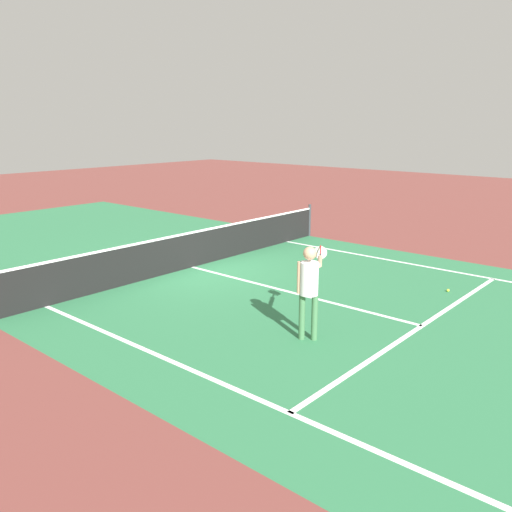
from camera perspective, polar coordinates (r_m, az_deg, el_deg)
ground_plane at (r=14.19m, az=-6.85°, el=-1.20°), size 60.00×60.00×0.00m
court_surface_inbounds at (r=14.19m, az=-6.85°, el=-1.19°), size 10.62×24.40×0.00m
line_sideline_left at (r=7.57m, az=0.81°, el=-15.37°), size 0.10×11.89×0.01m
line_sideline_right at (r=14.41m, az=22.41°, el=-1.93°), size 0.10×11.89×0.01m
line_service_near at (r=10.58m, az=17.41°, el=-7.16°), size 8.22×0.10×0.01m
line_center_service at (r=12.10m, az=3.44°, el=-3.82°), size 0.10×6.40×0.01m
net at (r=14.07m, az=-6.91°, el=0.74°), size 10.76×0.09×1.07m
player_near at (r=9.23m, az=5.75°, el=-2.80°), size 1.14×0.64×1.69m
tennis_ball_mid_court at (r=12.82m, az=19.94°, el=-3.50°), size 0.07×0.07×0.07m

